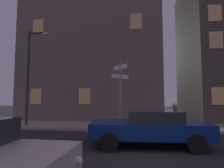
{
  "coord_description": "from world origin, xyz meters",
  "views": [
    {
      "loc": [
        -0.2,
        -5.58,
        1.81
      ],
      "look_at": [
        -1.58,
        4.92,
        2.66
      ],
      "focal_mm": 29.65,
      "sensor_mm": 36.0,
      "label": 1
    }
  ],
  "objects_px": {
    "street_lamp": "(31,69)",
    "cyclist": "(174,122)",
    "car_near_right": "(150,127)",
    "signpost": "(120,89)"
  },
  "relations": [
    {
      "from": "car_near_right",
      "to": "cyclist",
      "type": "xyz_separation_m",
      "value": [
        1.18,
        1.35,
        0.02
      ]
    },
    {
      "from": "signpost",
      "to": "car_near_right",
      "type": "bearing_deg",
      "value": -66.0
    },
    {
      "from": "street_lamp",
      "to": "cyclist",
      "type": "xyz_separation_m",
      "value": [
        8.44,
        -2.25,
        -2.97
      ]
    },
    {
      "from": "signpost",
      "to": "cyclist",
      "type": "xyz_separation_m",
      "value": [
        2.59,
        -1.83,
        -1.62
      ]
    },
    {
      "from": "car_near_right",
      "to": "street_lamp",
      "type": "bearing_deg",
      "value": 153.62
    },
    {
      "from": "street_lamp",
      "to": "cyclist",
      "type": "distance_m",
      "value": 9.23
    },
    {
      "from": "cyclist",
      "to": "car_near_right",
      "type": "bearing_deg",
      "value": -131.06
    },
    {
      "from": "street_lamp",
      "to": "cyclist",
      "type": "relative_size",
      "value": 3.36
    },
    {
      "from": "signpost",
      "to": "street_lamp",
      "type": "xyz_separation_m",
      "value": [
        -5.85,
        0.42,
        1.35
      ]
    },
    {
      "from": "street_lamp",
      "to": "car_near_right",
      "type": "relative_size",
      "value": 1.33
    }
  ]
}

